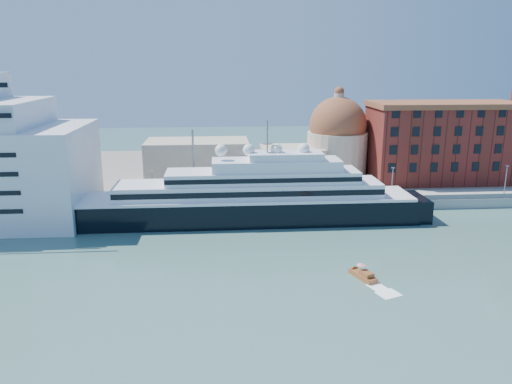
{
  "coord_description": "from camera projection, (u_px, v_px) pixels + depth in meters",
  "views": [
    {
      "loc": [
        -13.83,
        -88.79,
        36.42
      ],
      "look_at": [
        -5.63,
        18.0,
        8.41
      ],
      "focal_mm": 35.0,
      "sensor_mm": 36.0,
      "label": 1
    }
  ],
  "objects": [
    {
      "name": "warehouse",
      "position": [
        443.0,
        141.0,
        146.41
      ],
      "size": [
        43.0,
        19.0,
        23.25
      ],
      "color": "maroon",
      "rests_on": "land"
    },
    {
      "name": "service_barge",
      "position": [
        59.0,
        227.0,
        110.43
      ],
      "size": [
        13.99,
        6.99,
        3.01
      ],
      "rotation": [
        0.0,
        0.0,
        0.2
      ],
      "color": "white",
      "rests_on": "ground"
    },
    {
      "name": "ground",
      "position": [
        292.0,
        257.0,
        95.89
      ],
      "size": [
        400.0,
        400.0,
        0.0
      ],
      "primitive_type": "plane",
      "color": "#3C6863",
      "rests_on": "ground"
    },
    {
      "name": "lamp_posts",
      "position": [
        223.0,
        172.0,
        123.58
      ],
      "size": [
        120.8,
        2.4,
        18.0
      ],
      "color": "slate",
      "rests_on": "quay"
    },
    {
      "name": "quay_fence",
      "position": [
        275.0,
        201.0,
        123.56
      ],
      "size": [
        180.0,
        0.1,
        1.2
      ],
      "primitive_type": "cube",
      "color": "slate",
      "rests_on": "quay"
    },
    {
      "name": "water_taxi",
      "position": [
        363.0,
        275.0,
        86.36
      ],
      "size": [
        3.92,
        6.15,
        2.77
      ],
      "rotation": [
        0.0,
        0.0,
        0.37
      ],
      "color": "brown",
      "rests_on": "ground"
    },
    {
      "name": "church",
      "position": [
        286.0,
        150.0,
        149.27
      ],
      "size": [
        66.0,
        18.0,
        25.5
      ],
      "color": "beige",
      "rests_on": "land"
    },
    {
      "name": "superyacht",
      "position": [
        229.0,
        202.0,
        116.01
      ],
      "size": [
        92.58,
        12.84,
        27.67
      ],
      "color": "black",
      "rests_on": "ground"
    },
    {
      "name": "quay",
      "position": [
        273.0,
        203.0,
        128.37
      ],
      "size": [
        180.0,
        10.0,
        2.5
      ],
      "primitive_type": "cube",
      "color": "gray",
      "rests_on": "ground"
    },
    {
      "name": "land",
      "position": [
        260.0,
        170.0,
        167.98
      ],
      "size": [
        260.0,
        72.0,
        2.0
      ],
      "primitive_type": "cube",
      "color": "slate",
      "rests_on": "ground"
    }
  ]
}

